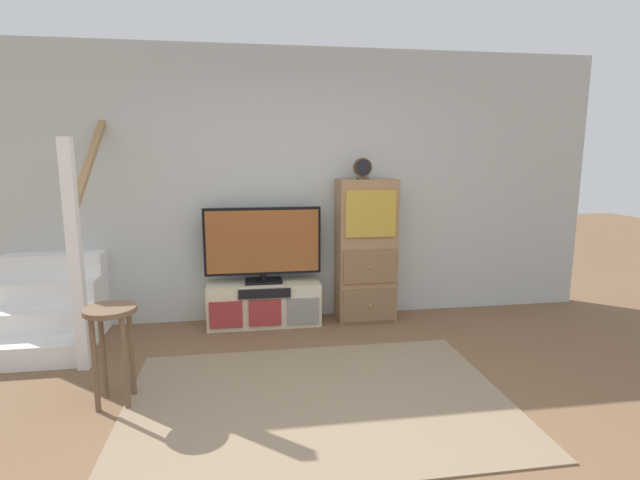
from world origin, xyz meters
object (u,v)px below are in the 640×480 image
television (263,243)px  desk_clock (363,169)px  media_console (264,304)px  bar_stool_near (112,332)px  side_cabinet (366,251)px

television → desk_clock: bearing=-1.7°
media_console → bar_stool_near: 1.78m
desk_clock → bar_stool_near: bearing=-145.5°
side_cabinet → desk_clock: desk_clock is taller
television → bar_stool_near: 1.80m
television → desk_clock: size_ratio=5.48×
television → side_cabinet: (1.03, -0.01, -0.11)m
media_console → desk_clock: desk_clock is taller
desk_clock → bar_stool_near: (-2.04, -1.40, -1.03)m
television → side_cabinet: 1.04m
media_console → bar_stool_near: size_ratio=1.62×
media_console → bar_stool_near: bearing=-127.0°
side_cabinet → bar_stool_near: (-2.09, -1.41, -0.21)m
media_console → side_cabinet: bearing=0.6°
media_console → desk_clock: size_ratio=5.32×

